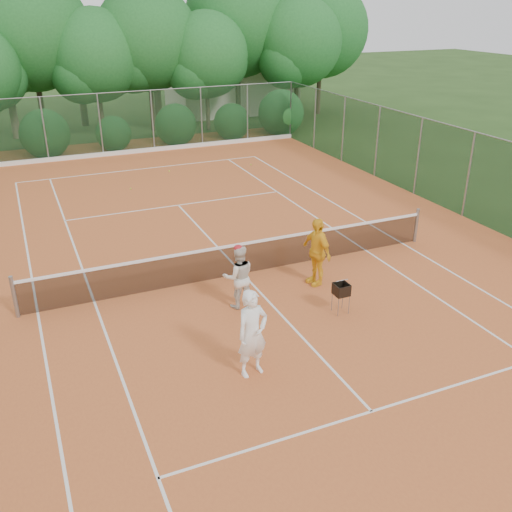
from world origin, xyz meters
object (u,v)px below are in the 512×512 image
Objects in this scene: player_center_grp at (239,277)px; ball_hopper at (341,290)px; player_white at (252,333)px; player_yellow at (317,251)px.

player_center_grp is 2.54m from ball_hopper.
player_white is 2.44× the size of ball_hopper.
player_white is at bearing -106.28° from player_center_grp.
player_yellow reaches higher than ball_hopper.
player_yellow is at bearing 70.91° from ball_hopper.
ball_hopper is (2.18, -1.28, -0.21)m from player_center_grp.
player_center_grp is at bearing 137.71° from ball_hopper.
player_center_grp is 0.89× the size of player_yellow.
player_yellow is at bearing 33.41° from player_white.
player_white is at bearing -165.99° from ball_hopper.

